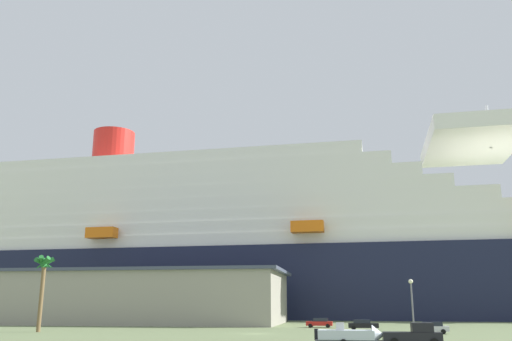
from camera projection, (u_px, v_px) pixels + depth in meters
name	position (u px, v px, depth m)	size (l,w,h in m)	color
ground_plane	(289.00, 325.00, 101.09)	(600.00, 600.00, 0.00)	#66754C
cruise_ship	(216.00, 252.00, 153.56)	(280.33, 39.49, 62.77)	#191E38
terminal_building	(151.00, 297.00, 110.11)	(57.29, 31.71, 10.55)	gray
pickup_truck	(414.00, 335.00, 52.58)	(5.69, 2.50, 2.20)	black
small_boat_on_trailer	(354.00, 335.00, 53.49)	(7.78, 2.45, 2.15)	#595960
palm_tree	(44.00, 272.00, 79.31)	(3.23, 3.10, 11.00)	brown
street_lamp	(412.00, 298.00, 66.46)	(0.56, 0.56, 7.01)	slate
parked_car_black_coupe	(363.00, 324.00, 83.14)	(4.72, 2.19, 1.58)	black
parked_car_red_hatchback	(320.00, 323.00, 91.38)	(4.48, 2.11, 1.58)	red
parked_car_silver_sedan	(431.00, 327.00, 73.16)	(4.93, 2.42, 1.58)	silver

